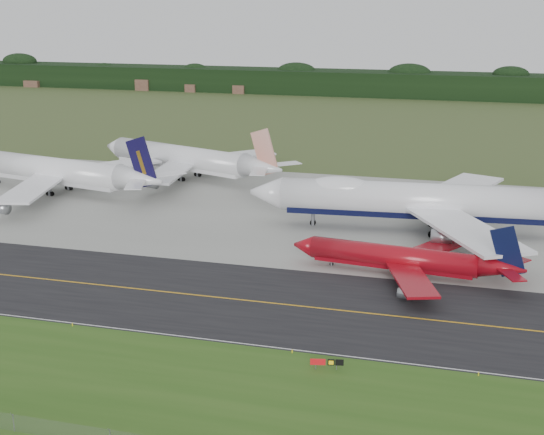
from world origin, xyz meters
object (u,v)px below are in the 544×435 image
(jet_star_tail, at_px, (188,159))
(taxiway_sign, at_px, (327,362))
(jet_ba_747, at_px, (428,201))
(jet_red_737, at_px, (406,259))
(jet_navy_gold, at_px, (58,172))

(jet_star_tail, relative_size, taxiway_sign, 13.82)
(jet_ba_747, relative_size, jet_star_tail, 1.30)
(jet_red_737, relative_size, jet_star_tail, 0.69)
(jet_ba_747, distance_m, taxiway_sign, 66.97)
(jet_red_737, xyz_separation_m, jet_navy_gold, (-90.47, 37.19, 2.37))
(jet_ba_747, height_order, taxiway_sign, jet_ba_747)
(jet_red_737, xyz_separation_m, taxiway_sign, (-6.39, -38.47, -2.05))
(jet_navy_gold, xyz_separation_m, taxiway_sign, (84.08, -75.67, -4.43))
(jet_red_737, bearing_deg, jet_navy_gold, 157.65)
(jet_star_tail, distance_m, taxiway_sign, 114.91)
(jet_red_737, xyz_separation_m, jet_star_tail, (-64.49, 60.56, 2.34))
(jet_star_tail, bearing_deg, jet_navy_gold, -138.03)
(jet_ba_747, bearing_deg, jet_star_tail, 153.62)
(jet_ba_747, relative_size, taxiway_sign, 17.93)
(jet_navy_gold, relative_size, jet_star_tail, 1.07)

